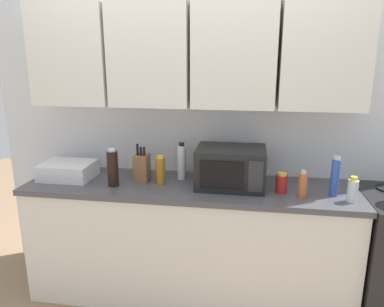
{
  "coord_description": "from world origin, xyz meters",
  "views": [
    {
      "loc": [
        0.41,
        -2.75,
        1.8
      ],
      "look_at": [
        0.01,
        -0.25,
        1.12
      ],
      "focal_mm": 33.93,
      "sensor_mm": 36.0,
      "label": 1
    }
  ],
  "objects": [
    {
      "name": "knife_block",
      "position": [
        -0.36,
        -0.28,
        1.0
      ],
      "size": [
        0.1,
        0.12,
        0.28
      ],
      "color": "brown",
      "rests_on": "counter_run"
    },
    {
      "name": "bottle_blue_cleaner",
      "position": [
        0.99,
        -0.36,
        1.03
      ],
      "size": [
        0.06,
        0.06,
        0.27
      ],
      "color": "#2D56B7",
      "rests_on": "counter_run"
    },
    {
      "name": "bottle_red_sauce",
      "position": [
        0.65,
        -0.36,
        0.97
      ],
      "size": [
        0.08,
        0.08,
        0.14
      ],
      "color": "red",
      "rests_on": "counter_run"
    },
    {
      "name": "dish_rack",
      "position": [
        -0.93,
        -0.3,
        0.96
      ],
      "size": [
        0.38,
        0.3,
        0.12
      ],
      "primitive_type": "cube",
      "color": "silver",
      "rests_on": "counter_run"
    },
    {
      "name": "bottle_spice_jar",
      "position": [
        0.78,
        -0.42,
        0.98
      ],
      "size": [
        0.06,
        0.06,
        0.19
      ],
      "color": "#BC6638",
      "rests_on": "counter_run"
    },
    {
      "name": "microwave",
      "position": [
        0.3,
        -0.28,
        1.04
      ],
      "size": [
        0.48,
        0.37,
        0.28
      ],
      "color": "black",
      "rests_on": "counter_run"
    },
    {
      "name": "bottle_amber_vinegar",
      "position": [
        -0.21,
        -0.31,
        1.0
      ],
      "size": [
        0.07,
        0.07,
        0.21
      ],
      "color": "#AD701E",
      "rests_on": "counter_run"
    },
    {
      "name": "bottle_clear_tall",
      "position": [
        1.08,
        -0.46,
        0.98
      ],
      "size": [
        0.07,
        0.07,
        0.17
      ],
      "color": "silver",
      "rests_on": "counter_run"
    },
    {
      "name": "wall_back_with_cabinets",
      "position": [
        0.0,
        -0.07,
        1.58
      ],
      "size": [
        3.25,
        0.38,
        2.6
      ],
      "color": "white",
      "rests_on": "ground_plane"
    },
    {
      "name": "bottle_white_jar",
      "position": [
        -0.08,
        -0.18,
        1.03
      ],
      "size": [
        0.06,
        0.06,
        0.28
      ],
      "color": "white",
      "rests_on": "counter_run"
    },
    {
      "name": "bottle_soy_dark",
      "position": [
        -0.53,
        -0.41,
        1.03
      ],
      "size": [
        0.08,
        0.08,
        0.27
      ],
      "color": "black",
      "rests_on": "counter_run"
    },
    {
      "name": "counter_run",
      "position": [
        0.0,
        -0.3,
        0.45
      ],
      "size": [
        2.38,
        0.63,
        0.9
      ],
      "color": "white",
      "rests_on": "ground_plane"
    }
  ]
}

